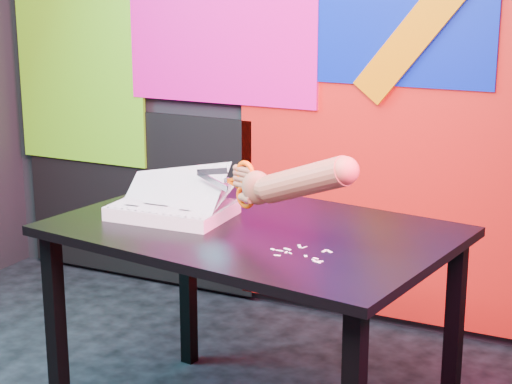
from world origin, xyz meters
The scene contains 7 objects.
room centered at (0.00, 0.00, 1.35)m, with size 3.01×3.01×2.71m.
backdrop centered at (0.06, 1.46, 0.96)m, with size 2.88×0.05×2.08m.
work_table centered at (0.46, 0.36, 0.66)m, with size 1.32×0.97×0.75m.
printout_stack centered at (0.17, 0.34, 0.78)m, with size 0.40×0.29×0.20m.
scissors centered at (0.44, 0.32, 0.90)m, with size 0.26×0.10×0.15m.
hand_forearm centered at (0.66, 0.23, 0.95)m, with size 0.45×0.21×0.21m.
paper_clippings centered at (0.71, 0.19, 0.75)m, with size 0.18×0.13×0.00m.
Camera 1 is at (1.62, -1.96, 1.53)m, focal length 60.00 mm.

